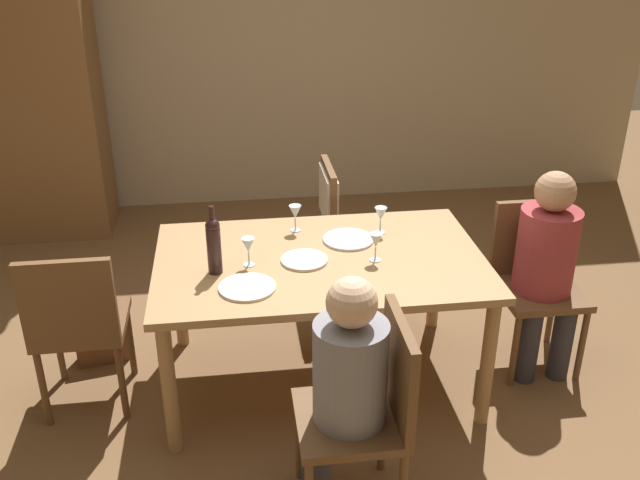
{
  "coord_description": "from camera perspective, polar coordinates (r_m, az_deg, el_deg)",
  "views": [
    {
      "loc": [
        -0.43,
        -3.17,
        2.39
      ],
      "look_at": [
        0.0,
        0.0,
        0.85
      ],
      "focal_mm": 39.68,
      "sensor_mm": 36.0,
      "label": 1
    }
  ],
  "objects": [
    {
      "name": "rear_room_partition",
      "position": [
        6.01,
        -3.59,
        15.61
      ],
      "size": [
        6.4,
        0.12,
        2.7
      ],
      "primitive_type": "cube",
      "color": "tan",
      "rests_on": "ground_plane"
    },
    {
      "name": "wine_glass_near_left",
      "position": [
        3.49,
        -5.81,
        -0.48
      ],
      "size": [
        0.07,
        0.07,
        0.15
      ],
      "color": "silver",
      "rests_on": "dining_table"
    },
    {
      "name": "dinner_plate_guest_right",
      "position": [
        3.56,
        -1.28,
        -1.62
      ],
      "size": [
        0.24,
        0.24,
        0.01
      ],
      "primitive_type": "cylinder",
      "color": "silver",
      "rests_on": "dining_table"
    },
    {
      "name": "chair_right_end",
      "position": [
        4.09,
        16.96,
        -2.54
      ],
      "size": [
        0.44,
        0.44,
        0.92
      ],
      "rotation": [
        0.0,
        0.0,
        3.14
      ],
      "color": "brown",
      "rests_on": "ground_plane"
    },
    {
      "name": "wine_glass_near_right",
      "position": [
        3.84,
        4.91,
        2.04
      ],
      "size": [
        0.07,
        0.07,
        0.15
      ],
      "color": "silver",
      "rests_on": "dining_table"
    },
    {
      "name": "chair_left_end",
      "position": [
        3.69,
        -19.0,
        -6.16
      ],
      "size": [
        0.44,
        0.44,
        0.92
      ],
      "color": "brown",
      "rests_on": "ground_plane"
    },
    {
      "name": "person_man_bearded",
      "position": [
        2.88,
        1.92,
        -11.47
      ],
      "size": [
        0.35,
        0.3,
        1.12
      ],
      "rotation": [
        0.0,
        0.0,
        1.57
      ],
      "color": "#33333D",
      "rests_on": "ground_plane"
    },
    {
      "name": "wine_glass_centre",
      "position": [
        3.85,
        -2.02,
        2.21
      ],
      "size": [
        0.07,
        0.07,
        0.15
      ],
      "color": "silver",
      "rests_on": "dining_table"
    },
    {
      "name": "dinner_plate_guest_left",
      "position": [
        3.78,
        2.3,
        0.05
      ],
      "size": [
        0.27,
        0.27,
        0.01
      ],
      "primitive_type": "cylinder",
      "color": "white",
      "rests_on": "dining_table"
    },
    {
      "name": "chair_far_right",
      "position": [
        4.51,
        1.65,
        2.16
      ],
      "size": [
        0.46,
        0.44,
        0.92
      ],
      "rotation": [
        0.0,
        0.0,
        -1.57
      ],
      "color": "brown",
      "rests_on": "ground_plane"
    },
    {
      "name": "person_woman_host",
      "position": [
        3.95,
        17.84,
        -1.6
      ],
      "size": [
        0.32,
        0.36,
        1.16
      ],
      "rotation": [
        0.0,
        0.0,
        3.14
      ],
      "color": "#33333D",
      "rests_on": "ground_plane"
    },
    {
      "name": "chair_near",
      "position": [
        2.97,
        4.09,
        -13.07
      ],
      "size": [
        0.44,
        0.44,
        0.92
      ],
      "rotation": [
        0.0,
        0.0,
        1.57
      ],
      "color": "brown",
      "rests_on": "ground_plane"
    },
    {
      "name": "ground_plane",
      "position": [
        4.0,
        0.0,
        -11.11
      ],
      "size": [
        10.0,
        10.0,
        0.0
      ],
      "primitive_type": "plane",
      "color": "brown"
    },
    {
      "name": "wine_bottle_tall_green",
      "position": [
        3.42,
        -8.57,
        -0.3
      ],
      "size": [
        0.07,
        0.07,
        0.35
      ],
      "color": "black",
      "rests_on": "dining_table"
    },
    {
      "name": "dining_table",
      "position": [
        3.63,
        0.0,
        -2.6
      ],
      "size": [
        1.67,
        1.05,
        0.75
      ],
      "color": "#A87F51",
      "rests_on": "ground_plane"
    },
    {
      "name": "wine_glass_far",
      "position": [
        3.53,
        4.52,
        -0.11
      ],
      "size": [
        0.07,
        0.07,
        0.15
      ],
      "color": "silver",
      "rests_on": "dining_table"
    },
    {
      "name": "dinner_plate_host",
      "position": [
        3.33,
        -5.89,
        -3.81
      ],
      "size": [
        0.27,
        0.27,
        0.01
      ],
      "primitive_type": "cylinder",
      "color": "white",
      "rests_on": "dining_table"
    },
    {
      "name": "handbag",
      "position": [
        4.27,
        -17.21,
        -7.95
      ],
      "size": [
        0.3,
        0.17,
        0.22
      ],
      "primitive_type": "cube",
      "rotation": [
        0.0,
        0.0,
        0.2
      ],
      "color": "brown",
      "rests_on": "ground_plane"
    },
    {
      "name": "armoire_cabinet",
      "position": [
        5.8,
        -22.93,
        10.77
      ],
      "size": [
        1.18,
        0.62,
        2.18
      ],
      "color": "brown",
      "rests_on": "ground_plane"
    }
  ]
}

